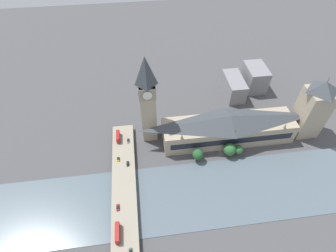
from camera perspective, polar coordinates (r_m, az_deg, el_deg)
name	(u,v)px	position (r m, az deg, el deg)	size (l,w,h in m)	color
ground_plane	(221,154)	(207.91, 11.49, -5.92)	(600.00, 600.00, 0.00)	#4C4C4F
river_water	(233,189)	(192.05, 14.02, -13.25)	(50.56, 360.00, 0.30)	slate
parliament_hall	(228,128)	(209.60, 13.00, -0.34)	(24.28, 102.62, 25.49)	tan
clock_tower	(148,100)	(188.39, -4.48, 5.74)	(12.38, 12.38, 74.42)	tan
victoria_tower	(313,108)	(229.98, 28.98, 3.38)	(18.63, 18.63, 54.43)	tan
road_bridge	(124,200)	(181.13, -9.50, -15.59)	(133.12, 16.44, 4.69)	gray
double_decker_bus_mid	(118,136)	(208.83, -10.82, -2.23)	(10.54, 2.62, 4.90)	red
double_decker_bus_rear	(117,233)	(168.80, -10.95, -21.83)	(11.98, 2.61, 5.03)	red
car_northbound_lead	(118,207)	(177.64, -10.88, -16.99)	(4.55, 1.83, 1.39)	maroon
car_northbound_tail	(130,252)	(166.30, -8.17, -25.43)	(3.97, 1.83, 1.28)	#2D5638
car_southbound_lead	(128,140)	(207.49, -8.66, -3.11)	(4.68, 1.75, 1.34)	slate
car_southbound_mid	(128,164)	(194.05, -8.75, -8.10)	(4.18, 1.78, 1.26)	black
car_southbound_tail	(118,159)	(197.67, -10.78, -7.01)	(4.03, 1.75, 1.52)	gold
city_block_west	(233,87)	(255.06, 14.05, 8.33)	(32.32, 15.41, 18.14)	gray
city_block_center	(254,77)	(268.39, 18.31, 10.00)	(27.22, 18.33, 22.42)	gray
tree_embankment_near	(239,150)	(205.15, 15.10, -5.01)	(6.79, 6.79, 9.75)	brown
tree_embankment_mid	(230,149)	(202.94, 13.26, -4.99)	(9.62, 9.62, 11.71)	brown
tree_embankment_far	(198,155)	(195.91, 6.50, -6.19)	(8.11, 8.11, 10.98)	brown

